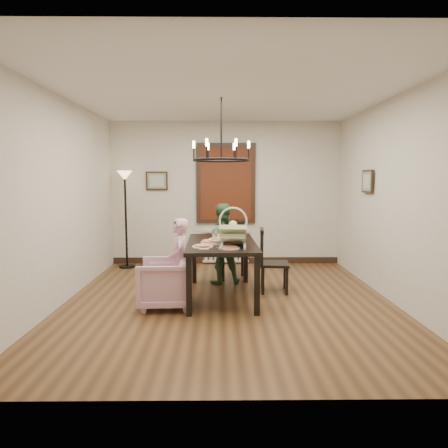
{
  "coord_description": "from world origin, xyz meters",
  "views": [
    {
      "loc": [
        -0.12,
        -5.39,
        1.69
      ],
      "look_at": [
        -0.06,
        0.25,
        1.05
      ],
      "focal_mm": 32.0,
      "sensor_mm": 36.0,
      "label": 1
    }
  ],
  "objects_px": {
    "chair_right": "(274,260)",
    "baby_bouncer": "(233,233)",
    "elderly_woman": "(179,269)",
    "drinking_glass": "(230,237)",
    "armchair": "(165,283)",
    "dining_table": "(221,248)",
    "seated_man": "(221,250)",
    "floor_lamp": "(126,221)",
    "chair_far": "(233,251)"
  },
  "relations": [
    {
      "from": "chair_right",
      "to": "baby_bouncer",
      "type": "bearing_deg",
      "value": 139.95
    },
    {
      "from": "elderly_woman",
      "to": "chair_right",
      "type": "bearing_deg",
      "value": 106.3
    },
    {
      "from": "elderly_woman",
      "to": "drinking_glass",
      "type": "height_order",
      "value": "elderly_woman"
    },
    {
      "from": "armchair",
      "to": "drinking_glass",
      "type": "height_order",
      "value": "drinking_glass"
    },
    {
      "from": "dining_table",
      "to": "baby_bouncer",
      "type": "bearing_deg",
      "value": -69.3
    },
    {
      "from": "seated_man",
      "to": "elderly_woman",
      "type": "bearing_deg",
      "value": 52.02
    },
    {
      "from": "elderly_woman",
      "to": "seated_man",
      "type": "xyz_separation_m",
      "value": [
        0.57,
        1.07,
        0.06
      ]
    },
    {
      "from": "floor_lamp",
      "to": "armchair",
      "type": "bearing_deg",
      "value": -65.99
    },
    {
      "from": "armchair",
      "to": "seated_man",
      "type": "distance_m",
      "value": 1.43
    },
    {
      "from": "chair_right",
      "to": "floor_lamp",
      "type": "bearing_deg",
      "value": 61.73
    },
    {
      "from": "elderly_woman",
      "to": "baby_bouncer",
      "type": "height_order",
      "value": "baby_bouncer"
    },
    {
      "from": "chair_far",
      "to": "chair_right",
      "type": "distance_m",
      "value": 0.98
    },
    {
      "from": "chair_right",
      "to": "seated_man",
      "type": "height_order",
      "value": "seated_man"
    },
    {
      "from": "armchair",
      "to": "elderly_woman",
      "type": "height_order",
      "value": "elderly_woman"
    },
    {
      "from": "chair_far",
      "to": "chair_right",
      "type": "bearing_deg",
      "value": -55.65
    },
    {
      "from": "elderly_woman",
      "to": "floor_lamp",
      "type": "bearing_deg",
      "value": -157.35
    },
    {
      "from": "chair_far",
      "to": "armchair",
      "type": "bearing_deg",
      "value": -125.85
    },
    {
      "from": "dining_table",
      "to": "floor_lamp",
      "type": "distance_m",
      "value": 2.66
    },
    {
      "from": "armchair",
      "to": "dining_table",
      "type": "bearing_deg",
      "value": 117.61
    },
    {
      "from": "baby_bouncer",
      "to": "floor_lamp",
      "type": "distance_m",
      "value": 3.05
    },
    {
      "from": "chair_right",
      "to": "baby_bouncer",
      "type": "relative_size",
      "value": 1.75
    },
    {
      "from": "chair_far",
      "to": "baby_bouncer",
      "type": "distance_m",
      "value": 1.51
    },
    {
      "from": "chair_right",
      "to": "floor_lamp",
      "type": "xyz_separation_m",
      "value": [
        -2.6,
        1.68,
        0.42
      ]
    },
    {
      "from": "elderly_woman",
      "to": "armchair",
      "type": "bearing_deg",
      "value": -58.74
    },
    {
      "from": "chair_far",
      "to": "elderly_woman",
      "type": "xyz_separation_m",
      "value": [
        -0.77,
        -1.34,
        -0.0
      ]
    },
    {
      "from": "chair_far",
      "to": "seated_man",
      "type": "relative_size",
      "value": 0.9
    },
    {
      "from": "dining_table",
      "to": "elderly_woman",
      "type": "bearing_deg",
      "value": -153.66
    },
    {
      "from": "baby_bouncer",
      "to": "armchair",
      "type": "bearing_deg",
      "value": -174.34
    },
    {
      "from": "seated_man",
      "to": "chair_far",
      "type": "bearing_deg",
      "value": -136.33
    },
    {
      "from": "chair_right",
      "to": "floor_lamp",
      "type": "height_order",
      "value": "floor_lamp"
    },
    {
      "from": "dining_table",
      "to": "chair_far",
      "type": "bearing_deg",
      "value": 77.69
    },
    {
      "from": "chair_far",
      "to": "baby_bouncer",
      "type": "bearing_deg",
      "value": -94.93
    },
    {
      "from": "chair_far",
      "to": "drinking_glass",
      "type": "height_order",
      "value": "chair_far"
    },
    {
      "from": "dining_table",
      "to": "floor_lamp",
      "type": "height_order",
      "value": "floor_lamp"
    },
    {
      "from": "dining_table",
      "to": "elderly_woman",
      "type": "relative_size",
      "value": 1.79
    },
    {
      "from": "dining_table",
      "to": "seated_man",
      "type": "relative_size",
      "value": 1.6
    },
    {
      "from": "dining_table",
      "to": "chair_right",
      "type": "height_order",
      "value": "chair_right"
    },
    {
      "from": "floor_lamp",
      "to": "chair_far",
      "type": "bearing_deg",
      "value": -24.36
    },
    {
      "from": "elderly_woman",
      "to": "floor_lamp",
      "type": "height_order",
      "value": "floor_lamp"
    },
    {
      "from": "seated_man",
      "to": "floor_lamp",
      "type": "xyz_separation_m",
      "value": [
        -1.8,
        1.18,
        0.36
      ]
    },
    {
      "from": "dining_table",
      "to": "armchair",
      "type": "bearing_deg",
      "value": -151.25
    },
    {
      "from": "chair_right",
      "to": "floor_lamp",
      "type": "distance_m",
      "value": 3.13
    },
    {
      "from": "chair_far",
      "to": "chair_right",
      "type": "height_order",
      "value": "chair_far"
    },
    {
      "from": "seated_man",
      "to": "floor_lamp",
      "type": "height_order",
      "value": "floor_lamp"
    },
    {
      "from": "seated_man",
      "to": "drinking_glass",
      "type": "distance_m",
      "value": 0.85
    },
    {
      "from": "armchair",
      "to": "baby_bouncer",
      "type": "bearing_deg",
      "value": 90.54
    },
    {
      "from": "chair_right",
      "to": "seated_man",
      "type": "relative_size",
      "value": 0.89
    },
    {
      "from": "elderly_woman",
      "to": "seated_man",
      "type": "distance_m",
      "value": 1.21
    },
    {
      "from": "dining_table",
      "to": "elderly_woman",
      "type": "height_order",
      "value": "elderly_woman"
    },
    {
      "from": "elderly_woman",
      "to": "seated_man",
      "type": "height_order",
      "value": "seated_man"
    }
  ]
}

